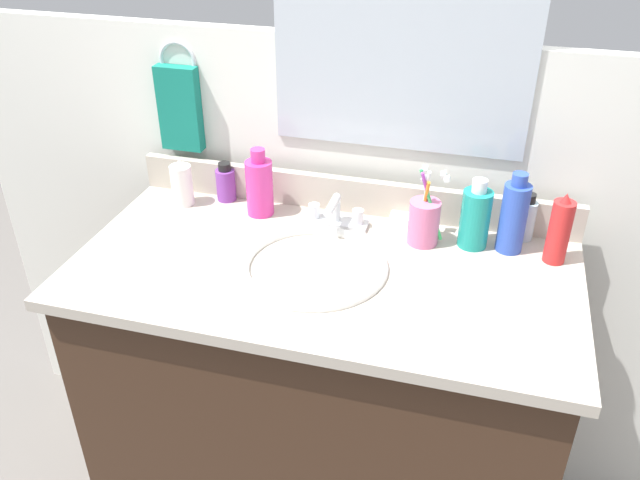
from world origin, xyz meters
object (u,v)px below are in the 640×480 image
(bottle_gel_clear, at_px, (526,218))
(bottle_spray_red, at_px, (559,231))
(bottle_shampoo_blue, at_px, (513,216))
(soap_bar, at_px, (403,220))
(faucet, at_px, (335,216))
(cup_pink, at_px, (424,221))
(bottle_lotion_white, at_px, (182,184))
(hand_towel, at_px, (180,109))
(bottle_soap_pink, at_px, (259,186))
(bottle_mouthwash_teal, at_px, (475,217))
(bottle_cream_purple, at_px, (226,183))

(bottle_gel_clear, bearing_deg, bottle_spray_red, -50.93)
(bottle_shampoo_blue, bearing_deg, soap_bar, 168.59)
(faucet, xyz_separation_m, bottle_spray_red, (0.51, -0.02, 0.05))
(bottle_gel_clear, distance_m, bottle_spray_red, 0.11)
(bottle_shampoo_blue, height_order, soap_bar, bottle_shampoo_blue)
(cup_pink, bearing_deg, bottle_gel_clear, 20.04)
(bottle_shampoo_blue, bearing_deg, bottle_gel_clear, 63.12)
(bottle_lotion_white, xyz_separation_m, bottle_gel_clear, (0.85, 0.06, -0.00))
(soap_bar, bearing_deg, bottle_spray_red, -11.66)
(hand_towel, distance_m, bottle_shampoo_blue, 0.87)
(bottle_soap_pink, bearing_deg, soap_bar, 6.31)
(cup_pink, bearing_deg, bottle_spray_red, -0.19)
(bottle_mouthwash_teal, bearing_deg, faucet, 179.61)
(bottle_gel_clear, bearing_deg, hand_towel, 177.15)
(bottle_spray_red, bearing_deg, bottle_soap_pink, 177.30)
(hand_towel, height_order, bottle_spray_red, hand_towel)
(bottle_cream_purple, bearing_deg, bottle_shampoo_blue, -4.63)
(bottle_mouthwash_teal, relative_size, cup_pink, 0.90)
(hand_towel, distance_m, bottle_soap_pink, 0.30)
(bottle_mouthwash_teal, xyz_separation_m, bottle_gel_clear, (0.11, 0.06, -0.02))
(bottle_lotion_white, bearing_deg, hand_towel, 108.90)
(bottle_gel_clear, bearing_deg, bottle_cream_purple, -179.72)
(hand_towel, xyz_separation_m, bottle_cream_purple, (0.13, -0.05, -0.17))
(bottle_mouthwash_teal, height_order, bottle_cream_purple, bottle_mouthwash_teal)
(faucet, height_order, bottle_shampoo_blue, bottle_shampoo_blue)
(hand_towel, xyz_separation_m, soap_bar, (0.60, -0.06, -0.21))
(faucet, relative_size, bottle_shampoo_blue, 0.83)
(cup_pink, bearing_deg, bottle_lotion_white, 177.56)
(bottle_mouthwash_teal, bearing_deg, bottle_soap_pink, 178.47)
(faucet, bearing_deg, hand_towel, 166.48)
(hand_towel, height_order, bottle_shampoo_blue, hand_towel)
(bottle_gel_clear, height_order, bottle_spray_red, bottle_spray_red)
(bottle_shampoo_blue, bearing_deg, bottle_cream_purple, 175.37)
(bottle_lotion_white, height_order, cup_pink, cup_pink)
(bottle_mouthwash_teal, height_order, bottle_gel_clear, bottle_mouthwash_teal)
(bottle_mouthwash_teal, distance_m, cup_pink, 0.12)
(hand_towel, height_order, cup_pink, hand_towel)
(bottle_spray_red, bearing_deg, bottle_cream_purple, 174.43)
(soap_bar, bearing_deg, bottle_soap_pink, -173.69)
(faucet, distance_m, bottle_cream_purple, 0.32)
(bottle_soap_pink, distance_m, bottle_spray_red, 0.71)
(hand_towel, bearing_deg, cup_pink, -10.90)
(bottle_mouthwash_teal, relative_size, bottle_shampoo_blue, 0.87)
(cup_pink, relative_size, soap_bar, 2.94)
(faucet, bearing_deg, bottle_spray_red, -2.42)
(bottle_mouthwash_teal, height_order, soap_bar, bottle_mouthwash_teal)
(bottle_spray_red, relative_size, cup_pink, 0.90)
(bottle_soap_pink, bearing_deg, cup_pink, -4.47)
(faucet, relative_size, bottle_mouthwash_teal, 0.95)
(faucet, xyz_separation_m, bottle_cream_purple, (-0.31, 0.06, 0.02))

